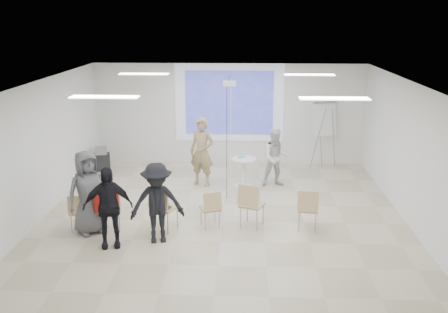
{
  "coord_description": "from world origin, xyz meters",
  "views": [
    {
      "loc": [
        0.46,
        -10.09,
        4.36
      ],
      "look_at": [
        0.0,
        0.8,
        1.25
      ],
      "focal_mm": 40.0,
      "sensor_mm": 36.0,
      "label": 1
    }
  ],
  "objects_px": {
    "chair_left_mid": "(110,208)",
    "flipchart_easel": "(325,119)",
    "chair_left_inner": "(162,205)",
    "chair_right_far": "(308,207)",
    "player_left": "(202,148)",
    "pedestal_table": "(243,171)",
    "audience_left": "(108,201)",
    "audience_mid": "(157,198)",
    "audience_outer": "(88,187)",
    "chair_far_left": "(79,210)",
    "av_cart": "(101,160)",
    "laptop": "(165,206)",
    "chair_right_inner": "(251,202)",
    "player_right": "(276,155)",
    "chair_center": "(211,206)"
  },
  "relations": [
    {
      "from": "player_right",
      "to": "chair_left_inner",
      "type": "relative_size",
      "value": 1.71
    },
    {
      "from": "pedestal_table",
      "to": "audience_left",
      "type": "distance_m",
      "value": 4.42
    },
    {
      "from": "chair_far_left",
      "to": "laptop",
      "type": "xyz_separation_m",
      "value": [
        1.76,
        0.18,
        0.05
      ]
    },
    {
      "from": "chair_left_inner",
      "to": "flipchart_easel",
      "type": "distance_m",
      "value": 6.23
    },
    {
      "from": "chair_far_left",
      "to": "audience_outer",
      "type": "relative_size",
      "value": 0.41
    },
    {
      "from": "chair_left_mid",
      "to": "chair_right_inner",
      "type": "relative_size",
      "value": 0.86
    },
    {
      "from": "chair_far_left",
      "to": "chair_right_inner",
      "type": "height_order",
      "value": "chair_right_inner"
    },
    {
      "from": "chair_left_mid",
      "to": "chair_right_inner",
      "type": "bearing_deg",
      "value": -18.28
    },
    {
      "from": "chair_far_left",
      "to": "audience_mid",
      "type": "xyz_separation_m",
      "value": [
        1.71,
        -0.41,
        0.45
      ]
    },
    {
      "from": "player_left",
      "to": "pedestal_table",
      "type": "bearing_deg",
      "value": 11.5
    },
    {
      "from": "player_right",
      "to": "audience_left",
      "type": "distance_m",
      "value": 5.07
    },
    {
      "from": "chair_far_left",
      "to": "audience_outer",
      "type": "height_order",
      "value": "audience_outer"
    },
    {
      "from": "pedestal_table",
      "to": "chair_right_far",
      "type": "height_order",
      "value": "chair_right_far"
    },
    {
      "from": "chair_center",
      "to": "audience_mid",
      "type": "xyz_separation_m",
      "value": [
        -1.01,
        -0.7,
        0.44
      ]
    },
    {
      "from": "chair_right_inner",
      "to": "laptop",
      "type": "relative_size",
      "value": 2.7
    },
    {
      "from": "chair_right_far",
      "to": "audience_outer",
      "type": "xyz_separation_m",
      "value": [
        -4.5,
        -0.26,
        0.45
      ]
    },
    {
      "from": "audience_left",
      "to": "audience_mid",
      "type": "height_order",
      "value": "audience_left"
    },
    {
      "from": "player_right",
      "to": "chair_left_inner",
      "type": "height_order",
      "value": "player_right"
    },
    {
      "from": "audience_mid",
      "to": "chair_right_far",
      "type": "bearing_deg",
      "value": -0.54
    },
    {
      "from": "laptop",
      "to": "audience_left",
      "type": "distance_m",
      "value": 1.32
    },
    {
      "from": "av_cart",
      "to": "chair_right_far",
      "type": "bearing_deg",
      "value": -49.85
    },
    {
      "from": "chair_far_left",
      "to": "chair_right_far",
      "type": "distance_m",
      "value": 4.74
    },
    {
      "from": "chair_left_inner",
      "to": "audience_outer",
      "type": "bearing_deg",
      "value": -151.76
    },
    {
      "from": "laptop",
      "to": "audience_mid",
      "type": "relative_size",
      "value": 0.2
    },
    {
      "from": "audience_left",
      "to": "audience_outer",
      "type": "distance_m",
      "value": 0.84
    },
    {
      "from": "chair_right_inner",
      "to": "audience_outer",
      "type": "xyz_separation_m",
      "value": [
        -3.32,
        -0.36,
        0.4
      ]
    },
    {
      "from": "chair_left_mid",
      "to": "flipchart_easel",
      "type": "height_order",
      "value": "flipchart_easel"
    },
    {
      "from": "chair_left_inner",
      "to": "audience_left",
      "type": "height_order",
      "value": "audience_left"
    },
    {
      "from": "chair_far_left",
      "to": "audience_left",
      "type": "xyz_separation_m",
      "value": [
        0.8,
        -0.64,
        0.45
      ]
    },
    {
      "from": "pedestal_table",
      "to": "chair_left_mid",
      "type": "distance_m",
      "value": 3.94
    },
    {
      "from": "audience_outer",
      "to": "av_cart",
      "type": "distance_m",
      "value": 4.34
    },
    {
      "from": "player_right",
      "to": "chair_right_inner",
      "type": "relative_size",
      "value": 1.73
    },
    {
      "from": "player_left",
      "to": "chair_left_inner",
      "type": "xyz_separation_m",
      "value": [
        -0.57,
        -2.98,
        -0.44
      ]
    },
    {
      "from": "pedestal_table",
      "to": "chair_center",
      "type": "relative_size",
      "value": 1.04
    },
    {
      "from": "audience_outer",
      "to": "player_right",
      "type": "bearing_deg",
      "value": -1.36
    },
    {
      "from": "pedestal_table",
      "to": "flipchart_easel",
      "type": "xyz_separation_m",
      "value": [
        2.33,
        1.88,
        1.0
      ]
    },
    {
      "from": "chair_left_inner",
      "to": "chair_right_far",
      "type": "xyz_separation_m",
      "value": [
        3.01,
        0.15,
        -0.05
      ]
    },
    {
      "from": "av_cart",
      "to": "flipchart_easel",
      "type": "bearing_deg",
      "value": -8.39
    },
    {
      "from": "player_left",
      "to": "chair_right_inner",
      "type": "xyz_separation_m",
      "value": [
        1.25,
        -2.73,
        -0.44
      ]
    },
    {
      "from": "pedestal_table",
      "to": "player_left",
      "type": "xyz_separation_m",
      "value": [
        -1.09,
        0.14,
        0.57
      ]
    },
    {
      "from": "audience_left",
      "to": "flipchart_easel",
      "type": "distance_m",
      "value": 7.34
    },
    {
      "from": "pedestal_table",
      "to": "audience_outer",
      "type": "bearing_deg",
      "value": -136.95
    },
    {
      "from": "player_left",
      "to": "player_right",
      "type": "relative_size",
      "value": 1.2
    },
    {
      "from": "chair_left_mid",
      "to": "chair_right_far",
      "type": "distance_m",
      "value": 4.1
    },
    {
      "from": "chair_center",
      "to": "flipchart_easel",
      "type": "xyz_separation_m",
      "value": [
        2.99,
        4.51,
        0.96
      ]
    },
    {
      "from": "chair_center",
      "to": "av_cart",
      "type": "xyz_separation_m",
      "value": [
        -3.43,
        3.87,
        -0.16
      ]
    },
    {
      "from": "audience_outer",
      "to": "chair_right_inner",
      "type": "bearing_deg",
      "value": -33.08
    },
    {
      "from": "chair_left_inner",
      "to": "flipchart_easel",
      "type": "relative_size",
      "value": 0.5
    },
    {
      "from": "player_left",
      "to": "flipchart_easel",
      "type": "bearing_deg",
      "value": 45.76
    },
    {
      "from": "chair_right_far",
      "to": "chair_left_mid",
      "type": "bearing_deg",
      "value": -169.55
    }
  ]
}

